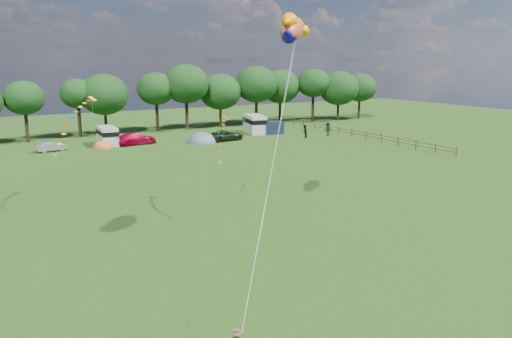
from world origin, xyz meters
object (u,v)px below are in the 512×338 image
fish_kite (292,29)px  tent_greyblue (202,143)px  walker_b (328,129)px  car_b (51,147)px  campervan_d (255,123)px  walker_a (305,131)px  campervan_c (107,135)px  car_d (226,135)px  tent_orange (104,148)px  car_c (136,139)px

fish_kite → tent_greyblue: bearing=30.0°
tent_greyblue → walker_b: size_ratio=2.16×
car_b → campervan_d: campervan_d is taller
campervan_d → fish_kite: fish_kite is taller
car_b → tent_greyblue: tent_greyblue is taller
walker_b → walker_a: bearing=7.9°
car_b → campervan_c: (7.07, 1.35, 0.68)m
tent_greyblue → fish_kite: fish_kite is taller
car_b → walker_a: 33.47m
car_b → tent_greyblue: size_ratio=0.81×
car_d → walker_a: bearing=-115.5°
tent_orange → fish_kite: bearing=-85.1°
campervan_c → walker_a: campervan_c is taller
walker_a → tent_greyblue: bearing=-51.9°
fish_kite → walker_a: (23.58, 31.58, -11.72)m
tent_greyblue → campervan_c: bearing=158.6°
campervan_d → tent_greyblue: campervan_d is taller
fish_kite → walker_b: (27.86, 31.76, -11.68)m
tent_greyblue → car_b: bearing=170.4°
car_b → car_d: size_ratio=0.65×
car_d → tent_orange: (-16.02, 2.33, -0.69)m
campervan_d → walker_b: size_ratio=3.04×
car_d → tent_greyblue: size_ratio=1.24×
car_b → car_d: (22.06, -2.92, 0.11)m
campervan_c → fish_kite: 41.05m
car_c → campervan_c: 3.64m
car_c → tent_orange: bearing=89.6°
tent_greyblue → walker_a: 14.79m
car_d → walker_a: size_ratio=2.77×
campervan_c → fish_kite: fish_kite is taller
car_d → fish_kite: fish_kite is taller
campervan_c → fish_kite: size_ratio=1.33×
car_b → car_d: bearing=-110.3°
car_c → tent_orange: size_ratio=1.87×
campervan_d → tent_greyblue: size_ratio=1.41×
tent_greyblue → car_c: bearing=159.3°
tent_orange → tent_greyblue: tent_greyblue is taller
walker_b → campervan_d: bearing=-38.9°
campervan_d → walker_b: (7.92, -7.76, -0.48)m
tent_orange → walker_a: size_ratio=1.49×
fish_kite → car_d: bearing=24.7°
car_b → tent_orange: 6.10m
car_b → walker_a: bearing=-113.9°
walker_a → car_c: bearing=-54.8°
campervan_d → fish_kite: (-19.95, -39.51, 11.20)m
car_b → car_c: 10.38m
campervan_d → car_d: bearing=135.5°
car_c → campervan_d: (18.83, 1.55, 0.67)m
car_b → walker_a: walker_a is taller
car_d → tent_orange: 16.21m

